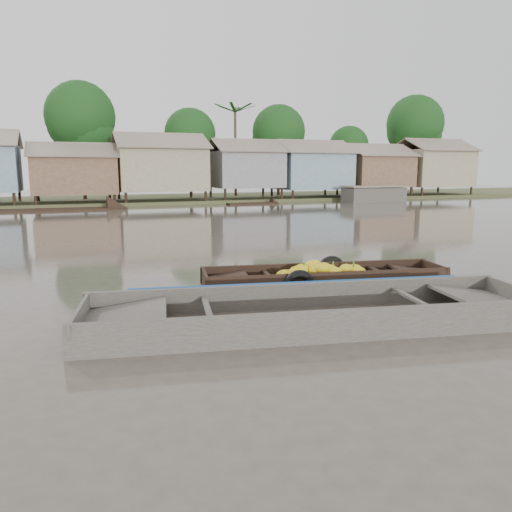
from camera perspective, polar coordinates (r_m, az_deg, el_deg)
name	(u,v)px	position (r m, az deg, el deg)	size (l,w,h in m)	color
ground	(293,293)	(11.07, 4.29, -4.20)	(120.00, 120.00, 0.00)	#493F38
riverbank	(161,164)	(42.25, -10.77, 10.33)	(120.00, 12.47, 10.22)	#384723
banana_boat	(321,278)	(11.91, 7.47, -2.47)	(5.93, 2.38, 0.80)	black
viewer_boat	(317,319)	(8.97, 6.95, -7.18)	(8.36, 3.57, 0.65)	#3D3933
distant_boats	(283,202)	(36.94, 3.08, 6.21)	(48.98, 13.67, 1.38)	black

